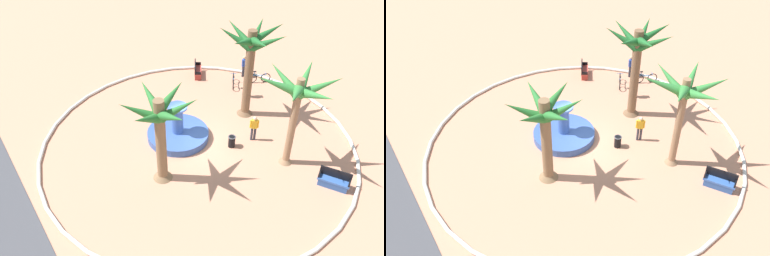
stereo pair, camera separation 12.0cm
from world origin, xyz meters
TOP-DOWN VIEW (x-y plane):
  - ground_plane at (0.00, 0.00)m, footprint 80.00×80.00m
  - plaza_curb at (0.00, 0.00)m, footprint 18.24×18.24m
  - fountain at (1.12, 0.68)m, footprint 3.66×3.66m
  - palm_tree_near_fountain at (0.75, -4.28)m, footprint 4.26×4.35m
  - palm_tree_by_curb at (-4.09, -3.06)m, footprint 4.29×4.06m
  - palm_tree_mid_plaza at (-1.28, 3.16)m, footprint 4.11×3.90m
  - bench_east at (-6.81, -3.73)m, footprint 1.64×1.20m
  - bench_west at (6.51, -4.53)m, footprint 1.60×1.33m
  - trash_bin at (-1.33, -1.44)m, footprint 0.46×0.46m
  - bicycle_red_frame at (3.19, -7.63)m, footprint 0.86×1.55m
  - bicycle_by_lamppost at (3.90, -5.82)m, footprint 1.37×1.13m
  - person_cyclist_helmet at (4.51, -7.28)m, footprint 0.32×0.49m
  - person_cyclist_photo at (2.26, -5.63)m, footprint 0.26×0.52m
  - person_pedestrian_stroll at (-1.57, -2.87)m, footprint 0.36×0.44m

SIDE VIEW (x-z plane):
  - ground_plane at x=0.00m, z-range 0.00..0.00m
  - plaza_curb at x=0.00m, z-range 0.00..0.20m
  - fountain at x=1.12m, z-range -0.82..1.46m
  - bench_east at x=-6.81m, z-range -0.15..0.85m
  - bench_west at x=6.51m, z-range -0.15..0.85m
  - bicycle_red_frame at x=3.19m, z-range -0.09..0.86m
  - bicycle_by_lamppost at x=3.90m, z-range -0.09..0.86m
  - trash_bin at x=-1.33m, z-range 0.02..0.75m
  - person_cyclist_helmet at x=4.51m, z-range 0.10..1.76m
  - person_pedestrian_stroll at x=-1.57m, z-range 0.10..1.78m
  - person_cyclist_photo at x=2.26m, z-range 0.10..1.81m
  - palm_tree_mid_plaza at x=-1.28m, z-range 1.01..6.18m
  - palm_tree_near_fountain at x=0.75m, z-range 1.34..7.35m
  - palm_tree_by_curb at x=-4.09m, z-range 1.54..7.16m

